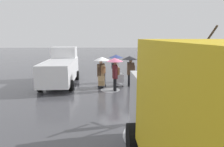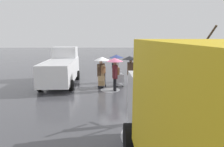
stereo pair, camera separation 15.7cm
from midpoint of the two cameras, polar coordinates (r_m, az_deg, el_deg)
name	(u,v)px [view 2 (the right image)]	position (r m, az deg, el deg)	size (l,w,h in m)	color
ground_plane	(118,85)	(13.63, 2.04, -3.53)	(90.00, 90.00, 0.00)	#4C4C51
slush_patch_near_cluster	(161,137)	(7.23, 15.21, -17.75)	(2.86, 2.86, 0.01)	#ADAFB5
slush_patch_under_van	(150,77)	(16.62, 11.62, -1.06)	(1.31, 1.31, 0.01)	silver
slush_patch_mid_street	(110,90)	(12.47, -0.18, -4.90)	(1.26, 1.26, 0.01)	#999BA0
slush_patch_far_side	(172,101)	(10.86, 17.80, -7.92)	(2.50, 2.50, 0.01)	#ADAFB5
cargo_van_parked_right	(61,68)	(14.25, -14.63, 1.61)	(2.30, 5.39, 2.60)	white
shopping_cart_vendor	(119,78)	(13.27, 2.41, -1.41)	(0.68, 0.90, 1.04)	#B2B2B7
hand_dolly_boxes	(101,76)	(12.69, -2.81, -0.80)	(0.55, 0.73, 1.57)	#515156
pedestrian_pink_side	(116,62)	(14.11, 1.52, 3.48)	(1.04, 1.04, 2.15)	black
pedestrian_black_side	(130,64)	(13.12, 5.79, 2.85)	(1.04, 1.04, 2.15)	black
pedestrian_white_side	(102,65)	(12.55, -2.76, 2.51)	(1.04, 1.04, 2.15)	black
pedestrian_far_side	(115,66)	(11.99, 1.26, 2.12)	(1.04, 1.04, 2.15)	black
bare_tree_near	(198,78)	(8.66, 24.91, -1.32)	(1.23, 1.21, 3.87)	#423323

